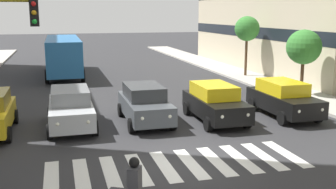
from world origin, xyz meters
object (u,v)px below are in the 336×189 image
Objects in this scene: bus_behind_traffic at (63,52)px; street_tree_1 at (304,47)px; car_1 at (215,102)px; car_0 at (283,98)px; car_3 at (71,108)px; street_tree_2 at (247,29)px; car_2 at (145,104)px.

bus_behind_traffic is 2.72× the size of street_tree_1.
street_tree_1 is (-7.10, -3.81, 2.08)m from car_1.
car_3 is at bearing -3.81° from car_0.
car_1 is at bearing 57.93° from street_tree_2.
street_tree_2 is (-0.11, -7.70, 0.77)m from street_tree_1.
car_2 is at bearing -10.89° from car_1.
car_1 is 13.88m from street_tree_2.
street_tree_1 is at bearing -166.82° from car_3.
bus_behind_traffic reaches higher than car_3.
street_tree_1 reaches higher than bus_behind_traffic.
car_0 is 5.64m from street_tree_1.
car_1 is 17.57m from bus_behind_traffic.
car_0 is 19.19m from bus_behind_traffic.
bus_behind_traffic is 14.63m from street_tree_2.
street_tree_2 is (-13.69, -10.88, 2.85)m from car_3.
street_tree_2 is at bearing -133.67° from car_2.
car_0 is 1.00× the size of car_1.
street_tree_2 is at bearing -90.84° from street_tree_1.
street_tree_2 is (-13.69, 4.79, 1.87)m from bus_behind_traffic.
street_tree_2 reaches higher than car_1.
car_0 is at bearing 176.19° from car_3.
car_0 is 12.45m from street_tree_2.
car_1 is 8.32m from street_tree_1.
car_1 is (3.54, -0.04, 0.00)m from car_0.
car_0 and car_3 have the same top height.
car_3 is at bearing 90.00° from bus_behind_traffic.
street_tree_1 is at bearing -132.80° from car_0.
car_2 is 0.42× the size of bus_behind_traffic.
street_tree_2 reaches higher than street_tree_1.
car_0 is at bearing 174.47° from car_2.
car_0 and car_2 have the same top height.
car_1 is at bearing 169.11° from car_2.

